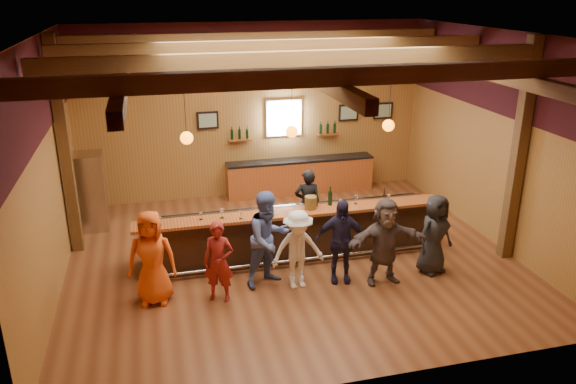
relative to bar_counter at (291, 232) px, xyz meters
name	(u,v)px	position (x,y,z in m)	size (l,w,h in m)	color
room	(291,104)	(-0.02, -0.09, 2.69)	(9.04, 9.00, 4.52)	brown
bar_counter	(291,232)	(0.00, 0.00, 0.00)	(6.30, 1.07, 1.11)	black
back_bar_cabinet	(300,176)	(1.18, 3.57, -0.05)	(4.00, 0.52, 0.95)	#90411A
window	(284,118)	(0.78, 3.80, 1.53)	(0.95, 0.09, 0.95)	silver
framed_pictures	(315,114)	(1.65, 3.79, 1.58)	(5.35, 0.05, 0.45)	black
wine_shelves	(284,134)	(0.78, 3.73, 1.10)	(3.00, 0.18, 0.30)	#90411A
pendant_lights	(292,131)	(-0.02, -0.15, 2.19)	(4.24, 0.24, 1.37)	black
stainless_fridge	(90,192)	(-4.12, 2.45, 0.38)	(0.70, 0.70, 1.80)	silver
customer_orange	(152,258)	(-2.82, -1.22, 0.35)	(0.85, 0.55, 1.74)	#F05516
customer_redvest	(219,262)	(-1.68, -1.43, 0.23)	(0.55, 0.36, 1.50)	maroon
customer_denim	(269,239)	(-0.70, -1.07, 0.40)	(0.90, 0.70, 1.85)	#556AAB
customer_white	(298,250)	(-0.20, -1.34, 0.25)	(0.99, 0.57, 1.54)	white
customer_navy	(341,241)	(0.64, -1.29, 0.30)	(0.97, 0.40, 1.65)	#1E1B36
customer_brown	(385,241)	(1.43, -1.55, 0.33)	(1.57, 0.50, 1.69)	#564745
customer_dark	(434,234)	(2.53, -1.40, 0.28)	(0.79, 0.51, 1.61)	black
bartender	(308,204)	(0.58, 0.76, 0.27)	(0.58, 0.38, 1.59)	black
ice_bucket	(311,203)	(0.35, -0.27, 0.72)	(0.24, 0.24, 0.26)	brown
bottle_a	(316,200)	(0.49, -0.17, 0.72)	(0.07, 0.07, 0.33)	black
bottle_b	(330,198)	(0.79, -0.17, 0.74)	(0.08, 0.08, 0.39)	black
glass_a	(159,219)	(-2.63, -0.38, 0.72)	(0.08, 0.08, 0.19)	silver
glass_b	(201,214)	(-1.85, -0.29, 0.70)	(0.07, 0.07, 0.16)	silver
glass_c	(222,211)	(-1.45, -0.31, 0.73)	(0.09, 0.09, 0.20)	silver
glass_d	(241,213)	(-1.11, -0.44, 0.70)	(0.07, 0.07, 0.16)	silver
glass_e	(272,208)	(-0.47, -0.36, 0.72)	(0.08, 0.08, 0.18)	silver
glass_f	(341,201)	(0.96, -0.34, 0.71)	(0.08, 0.08, 0.18)	silver
glass_g	(356,197)	(1.33, -0.24, 0.73)	(0.09, 0.09, 0.20)	silver
glass_h	(389,196)	(2.02, -0.32, 0.72)	(0.08, 0.08, 0.18)	silver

